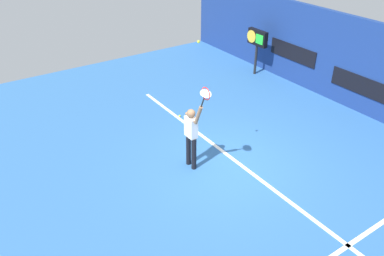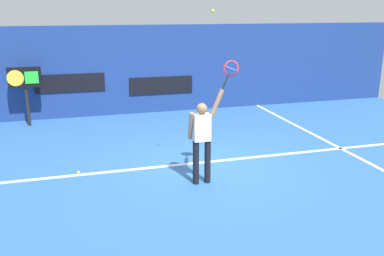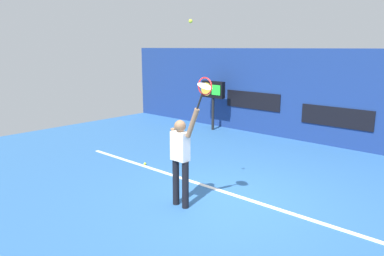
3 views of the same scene
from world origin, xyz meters
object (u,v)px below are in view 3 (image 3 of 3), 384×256
(tennis_ball, at_px, (191,21))
(scoreboard_clock, at_px, (213,92))
(tennis_racket, at_px, (204,88))
(tennis_player, at_px, (181,156))
(spare_ball, at_px, (145,164))

(tennis_ball, distance_m, scoreboard_clock, 7.21)
(tennis_racket, bearing_deg, tennis_player, 179.58)
(scoreboard_clock, bearing_deg, tennis_racket, -52.16)
(tennis_racket, distance_m, tennis_ball, 1.17)
(tennis_ball, relative_size, spare_ball, 1.00)
(tennis_racket, bearing_deg, tennis_ball, 171.82)
(tennis_ball, bearing_deg, scoreboard_clock, 125.73)
(tennis_ball, relative_size, scoreboard_clock, 0.04)
(tennis_player, xyz_separation_m, spare_ball, (-2.46, 1.20, -0.98))
(tennis_player, xyz_separation_m, tennis_ball, (0.21, 0.05, 2.43))
(tennis_racket, height_order, scoreboard_clock, tennis_racket)
(tennis_player, bearing_deg, tennis_racket, -0.42)
(tennis_racket, height_order, spare_ball, tennis_racket)
(tennis_player, relative_size, spare_ball, 28.86)
(tennis_player, distance_m, scoreboard_clock, 6.85)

